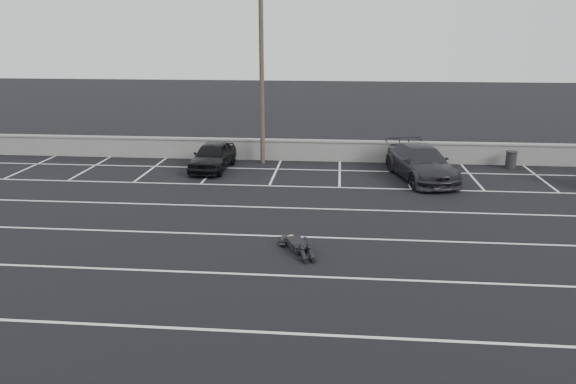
# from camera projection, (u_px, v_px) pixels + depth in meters

# --- Properties ---
(ground) EXTENTS (120.00, 120.00, 0.00)m
(ground) POSITION_uv_depth(u_px,v_px,m) (302.00, 276.00, 15.23)
(ground) COLOR black
(ground) RESTS_ON ground
(seawall) EXTENTS (50.00, 0.45, 1.06)m
(seawall) POSITION_uv_depth(u_px,v_px,m) (320.00, 150.00, 28.46)
(seawall) COLOR gray
(seawall) RESTS_ON ground
(stall_lines) EXTENTS (36.00, 20.05, 0.01)m
(stall_lines) POSITION_uv_depth(u_px,v_px,m) (308.00, 223.00, 19.45)
(stall_lines) COLOR silver
(stall_lines) RESTS_ON ground
(car_left) EXTENTS (1.83, 4.01, 1.33)m
(car_left) POSITION_uv_depth(u_px,v_px,m) (213.00, 156.00, 26.63)
(car_left) COLOR black
(car_left) RESTS_ON ground
(car_right) EXTENTS (3.20, 5.44, 1.48)m
(car_right) POSITION_uv_depth(u_px,v_px,m) (421.00, 163.00, 24.90)
(car_right) COLOR #27252C
(car_right) RESTS_ON ground
(utility_pole) EXTENTS (1.13, 0.23, 8.46)m
(utility_pole) POSITION_uv_depth(u_px,v_px,m) (262.00, 76.00, 26.90)
(utility_pole) COLOR #4C4238
(utility_pole) RESTS_ON ground
(trash_bin) EXTENTS (0.66, 0.66, 0.83)m
(trash_bin) POSITION_uv_depth(u_px,v_px,m) (511.00, 160.00, 26.95)
(trash_bin) COLOR #262628
(trash_bin) RESTS_ON ground
(person) EXTENTS (2.69, 3.12, 0.49)m
(person) POSITION_uv_depth(u_px,v_px,m) (296.00, 240.00, 17.15)
(person) COLOR black
(person) RESTS_ON ground
(skateboard) EXTENTS (0.20, 0.71, 0.09)m
(skateboard) POSITION_uv_depth(u_px,v_px,m) (283.00, 241.00, 17.60)
(skateboard) COLOR black
(skateboard) RESTS_ON ground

